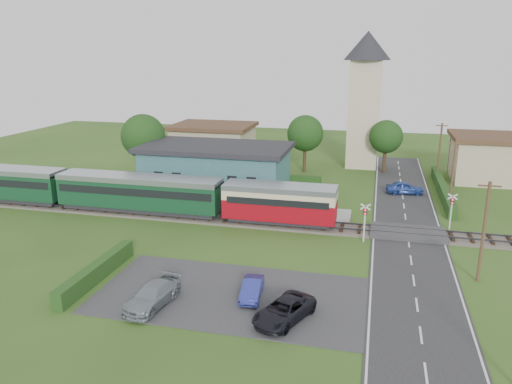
% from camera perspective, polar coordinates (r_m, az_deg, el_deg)
% --- Properties ---
extents(ground, '(120.00, 120.00, 0.00)m').
position_cam_1_polar(ground, '(42.97, 3.61, -4.75)').
color(ground, '#2D4C19').
extents(railway_track, '(76.00, 3.20, 0.49)m').
position_cam_1_polar(railway_track, '(44.78, 4.08, -3.75)').
color(railway_track, '#4C443D').
rests_on(railway_track, ground).
extents(road, '(6.00, 70.00, 0.05)m').
position_cam_1_polar(road, '(42.49, 17.06, -5.65)').
color(road, '#28282B').
rests_on(road, ground).
extents(car_park, '(17.00, 9.00, 0.08)m').
position_cam_1_polar(car_park, '(32.57, -2.93, -11.66)').
color(car_park, '#333335').
rests_on(car_park, ground).
extents(crossing_deck, '(6.20, 3.40, 0.45)m').
position_cam_1_polar(crossing_deck, '(44.30, 16.97, -4.49)').
color(crossing_deck, '#333335').
rests_on(crossing_deck, ground).
extents(platform, '(30.00, 3.00, 0.45)m').
position_cam_1_polar(platform, '(50.19, -6.60, -1.51)').
color(platform, gray).
rests_on(platform, ground).
extents(equipment_hut, '(2.30, 2.30, 2.55)m').
position_cam_1_polar(equipment_hut, '(53.03, -14.78, 0.71)').
color(equipment_hut, beige).
rests_on(equipment_hut, platform).
extents(station_building, '(16.00, 9.00, 5.30)m').
position_cam_1_polar(station_building, '(54.82, -4.58, 2.69)').
color(station_building, '#367879').
rests_on(station_building, ground).
extents(train, '(43.20, 2.90, 3.40)m').
position_cam_1_polar(train, '(50.18, -16.41, 0.25)').
color(train, '#232328').
rests_on(train, ground).
extents(church_tower, '(6.00, 6.00, 17.60)m').
position_cam_1_polar(church_tower, '(67.84, 12.38, 11.33)').
color(church_tower, beige).
rests_on(church_tower, ground).
extents(house_west, '(10.80, 8.80, 5.50)m').
position_cam_1_polar(house_west, '(69.37, -4.88, 5.53)').
color(house_west, tan).
rests_on(house_west, ground).
extents(house_east, '(8.80, 8.80, 5.50)m').
position_cam_1_polar(house_east, '(66.10, 24.99, 3.60)').
color(house_east, tan).
rests_on(house_east, ground).
extents(hedge_carpark, '(0.80, 9.00, 1.20)m').
position_cam_1_polar(hedge_carpark, '(36.00, -17.76, -8.67)').
color(hedge_carpark, '#193814').
rests_on(hedge_carpark, ground).
extents(hedge_roadside, '(0.80, 18.00, 1.20)m').
position_cam_1_polar(hedge_roadside, '(57.93, 20.53, 0.30)').
color(hedge_roadside, '#193814').
rests_on(hedge_roadside, ground).
extents(hedge_station, '(22.00, 0.80, 1.30)m').
position_cam_1_polar(hedge_station, '(59.47, -3.18, 1.73)').
color(hedge_station, '#193814').
rests_on(hedge_station, ground).
extents(tree_a, '(5.20, 5.20, 8.00)m').
position_cam_1_polar(tree_a, '(60.83, -12.77, 6.23)').
color(tree_a, '#332316').
rests_on(tree_a, ground).
extents(tree_b, '(4.60, 4.60, 7.34)m').
position_cam_1_polar(tree_b, '(64.07, 5.65, 6.68)').
color(tree_b, '#332316').
rests_on(tree_b, ground).
extents(tree_c, '(4.20, 4.20, 6.78)m').
position_cam_1_polar(tree_c, '(65.48, 14.64, 6.12)').
color(tree_c, '#332316').
rests_on(tree_c, ground).
extents(utility_pole_b, '(1.40, 0.22, 7.00)m').
position_cam_1_polar(utility_pole_b, '(36.24, 24.60, -4.07)').
color(utility_pole_b, '#473321').
rests_on(utility_pole_b, ground).
extents(utility_pole_c, '(1.40, 0.22, 7.00)m').
position_cam_1_polar(utility_pole_c, '(51.44, 21.54, 1.83)').
color(utility_pole_c, '#473321').
rests_on(utility_pole_c, ground).
extents(utility_pole_d, '(1.40, 0.22, 7.00)m').
position_cam_1_polar(utility_pole_d, '(63.10, 20.23, 4.36)').
color(utility_pole_d, '#473321').
rests_on(utility_pole_d, ground).
extents(crossing_signal_near, '(0.84, 0.28, 3.28)m').
position_cam_1_polar(crossing_signal_near, '(41.30, 12.34, -2.81)').
color(crossing_signal_near, silver).
rests_on(crossing_signal_near, ground).
extents(crossing_signal_far, '(0.84, 0.28, 3.28)m').
position_cam_1_polar(crossing_signal_far, '(46.35, 21.46, -1.52)').
color(crossing_signal_far, silver).
rests_on(crossing_signal_far, ground).
extents(streetlamp_west, '(0.30, 0.30, 5.15)m').
position_cam_1_polar(streetlamp_west, '(67.40, -11.93, 5.16)').
color(streetlamp_west, '#3F3F47').
rests_on(streetlamp_west, ground).
extents(streetlamp_east, '(0.30, 0.30, 5.15)m').
position_cam_1_polar(streetlamp_east, '(68.31, 21.27, 4.56)').
color(streetlamp_east, '#3F3F47').
rests_on(streetlamp_east, ground).
extents(car_on_road, '(4.14, 2.07, 1.35)m').
position_cam_1_polar(car_on_road, '(56.73, 16.63, 0.47)').
color(car_on_road, '#284498').
rests_on(car_on_road, road).
extents(car_park_blue, '(1.53, 3.50, 1.12)m').
position_cam_1_polar(car_park_blue, '(31.96, -0.48, -11.00)').
color(car_park_blue, navy).
rests_on(car_park_blue, car_park).
extents(car_park_silver, '(2.51, 4.80, 1.33)m').
position_cam_1_polar(car_park_silver, '(31.58, -11.75, -11.50)').
color(car_park_silver, gray).
rests_on(car_park_silver, car_park).
extents(car_park_dark, '(3.62, 4.90, 1.24)m').
position_cam_1_polar(car_park_dark, '(29.48, 3.24, -13.35)').
color(car_park_dark, black).
rests_on(car_park_dark, car_park).
extents(pedestrian_near, '(0.76, 0.60, 1.84)m').
position_cam_1_polar(pedestrian_near, '(47.92, 3.43, -0.84)').
color(pedestrian_near, gray).
rests_on(pedestrian_near, platform).
extents(pedestrian_far, '(0.79, 0.91, 1.59)m').
position_cam_1_polar(pedestrian_far, '(51.82, -13.35, -0.12)').
color(pedestrian_far, gray).
rests_on(pedestrian_far, platform).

